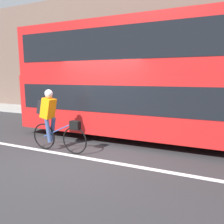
# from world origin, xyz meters

# --- Properties ---
(ground_plane) EXTENTS (80.00, 80.00, 0.00)m
(ground_plane) POSITION_xyz_m (0.00, 0.00, 0.00)
(ground_plane) COLOR #2D2D30
(road_center_line) EXTENTS (50.00, 0.14, 0.01)m
(road_center_line) POSITION_xyz_m (0.00, -0.01, 0.00)
(road_center_line) COLOR silver
(road_center_line) RESTS_ON ground_plane
(sidewalk_curb) EXTENTS (60.00, 1.89, 0.16)m
(sidewalk_curb) POSITION_xyz_m (0.00, 5.33, 0.08)
(sidewalk_curb) COLOR gray
(sidewalk_curb) RESTS_ON ground_plane
(building_facade) EXTENTS (60.00, 0.30, 6.38)m
(building_facade) POSITION_xyz_m (0.00, 6.43, 3.19)
(building_facade) COLOR brown
(building_facade) RESTS_ON ground_plane
(bus) EXTENTS (11.17, 2.46, 3.64)m
(bus) POSITION_xyz_m (2.54, 2.32, 2.02)
(bus) COLOR black
(bus) RESTS_ON ground_plane
(cyclist_on_bike) EXTENTS (1.74, 0.32, 1.68)m
(cyclist_on_bike) POSITION_xyz_m (-0.90, 0.13, 0.90)
(cyclist_on_bike) COLOR black
(cyclist_on_bike) RESTS_ON ground_plane
(trash_bin) EXTENTS (0.47, 0.47, 0.80)m
(trash_bin) POSITION_xyz_m (-3.68, 5.24, 0.56)
(trash_bin) COLOR #262628
(trash_bin) RESTS_ON sidewalk_curb
(street_sign_post) EXTENTS (0.36, 0.09, 2.53)m
(street_sign_post) POSITION_xyz_m (1.01, 5.23, 1.57)
(street_sign_post) COLOR #59595B
(street_sign_post) RESTS_ON sidewalk_curb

